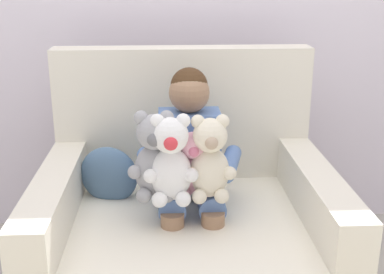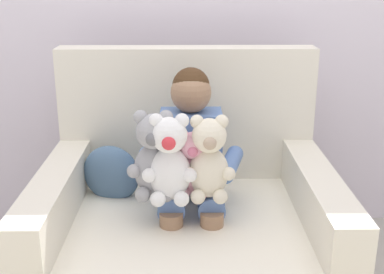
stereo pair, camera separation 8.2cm
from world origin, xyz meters
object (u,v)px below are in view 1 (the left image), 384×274
(armchair, at_px, (186,229))
(throw_pillow, at_px, (109,175))
(seated_child, at_px, (190,158))
(plush_cream, at_px, (210,160))
(plush_grey, at_px, (155,158))
(plush_pink, at_px, (193,165))
(plush_white, at_px, (171,161))

(armchair, height_order, throw_pillow, armchair)
(seated_child, relative_size, plush_cream, 2.43)
(armchair, relative_size, plush_grey, 3.38)
(plush_pink, bearing_deg, plush_cream, -24.15)
(seated_child, height_order, plush_cream, seated_child)
(seated_child, xyz_separation_m, throw_pillow, (-0.35, 0.10, -0.11))
(plush_pink, height_order, plush_white, plush_white)
(seated_child, xyz_separation_m, plush_white, (-0.08, -0.19, 0.06))
(plush_cream, bearing_deg, seated_child, 104.72)
(plush_grey, relative_size, throw_pillow, 1.35)
(plush_grey, relative_size, plush_white, 1.01)
(armchair, xyz_separation_m, plush_white, (-0.07, -0.16, 0.38))
(armchair, relative_size, plush_white, 3.40)
(plush_pink, bearing_deg, throw_pillow, 147.98)
(seated_child, bearing_deg, throw_pillow, 156.77)
(plush_cream, bearing_deg, throw_pillow, 140.56)
(seated_child, distance_m, plush_white, 0.22)
(plush_pink, relative_size, plush_cream, 0.81)
(armchair, height_order, seated_child, armchair)
(armchair, distance_m, plush_white, 0.41)
(plush_pink, distance_m, plush_white, 0.11)
(plush_pink, distance_m, plush_grey, 0.15)
(seated_child, bearing_deg, plush_grey, -140.94)
(plush_grey, bearing_deg, seated_child, 51.72)
(plush_cream, bearing_deg, armchair, 114.59)
(plush_grey, bearing_deg, throw_pillow, 135.13)
(plush_grey, bearing_deg, armchair, 48.84)
(armchair, relative_size, seated_child, 1.45)
(plush_grey, xyz_separation_m, plush_cream, (0.21, -0.02, -0.01))
(plush_grey, distance_m, plush_white, 0.07)
(armchair, height_order, plush_cream, armchair)
(plush_white, height_order, plush_cream, plush_white)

